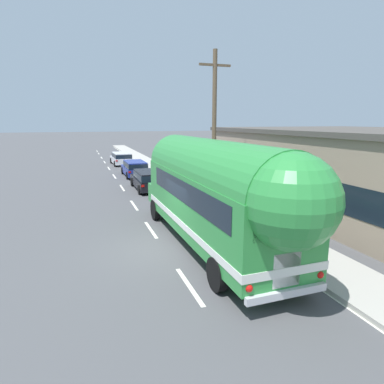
% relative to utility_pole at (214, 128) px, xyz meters
% --- Properties ---
extents(ground_plane, '(300.00, 300.00, 0.00)m').
position_rel_utility_pole_xyz_m(ground_plane, '(-4.37, -5.60, -4.42)').
color(ground_plane, '#4C4C4F').
extents(lane_markings, '(3.68, 80.00, 0.01)m').
position_rel_utility_pole_xyz_m(lane_markings, '(-1.87, 7.38, -4.42)').
color(lane_markings, silver).
rests_on(lane_markings, ground).
extents(sidewalk_slab, '(2.23, 90.00, 0.15)m').
position_rel_utility_pole_xyz_m(sidewalk_slab, '(0.30, 4.40, -4.35)').
color(sidewalk_slab, '#ADA89E').
rests_on(sidewalk_slab, ground).
extents(utility_pole, '(1.80, 0.24, 8.50)m').
position_rel_utility_pole_xyz_m(utility_pole, '(0.00, 0.00, 0.00)').
color(utility_pole, brown).
rests_on(utility_pole, ground).
extents(painted_bus, '(2.73, 11.97, 4.12)m').
position_rel_utility_pole_xyz_m(painted_bus, '(-2.58, -6.42, -2.12)').
color(painted_bus, '#2D8C3D').
rests_on(painted_bus, ground).
extents(car_lead, '(1.92, 4.49, 1.37)m').
position_rel_utility_pole_xyz_m(car_lead, '(-2.69, 5.44, -3.63)').
color(car_lead, black).
rests_on(car_lead, ground).
extents(car_second, '(1.93, 4.41, 1.37)m').
position_rel_utility_pole_xyz_m(car_second, '(-2.64, 11.58, -3.63)').
color(car_second, navy).
rests_on(car_second, ground).
extents(car_third, '(2.12, 4.63, 1.37)m').
position_rel_utility_pole_xyz_m(car_third, '(-2.76, 20.02, -3.63)').
color(car_third, white).
rests_on(car_third, ground).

